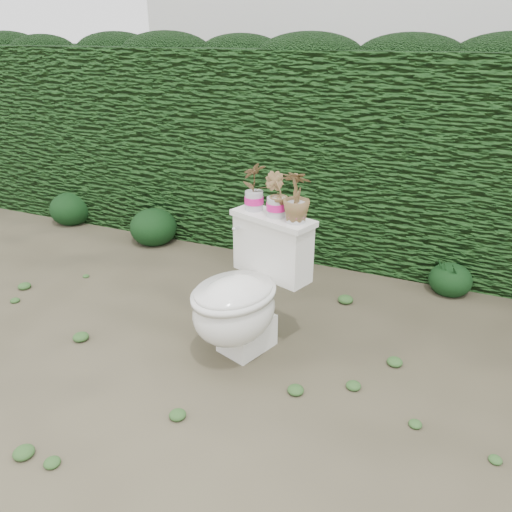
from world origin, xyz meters
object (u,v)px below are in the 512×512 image
at_px(toilet, 244,296).
at_px(potted_plant_center, 276,196).
at_px(potted_plant_left, 254,187).
at_px(potted_plant_right, 296,198).

height_order(toilet, potted_plant_center, potted_plant_center).
xyz_separation_m(toilet, potted_plant_center, (0.10, 0.22, 0.54)).
relative_size(potted_plant_left, potted_plant_center, 1.16).
height_order(toilet, potted_plant_left, potted_plant_left).
bearing_deg(potted_plant_right, toilet, 30.79).
distance_m(toilet, potted_plant_center, 0.59).
distance_m(toilet, potted_plant_left, 0.62).
xyz_separation_m(toilet, potted_plant_right, (0.23, 0.17, 0.56)).
height_order(potted_plant_center, potted_plant_right, potted_plant_right).
xyz_separation_m(potted_plant_left, potted_plant_center, (0.16, -0.05, -0.02)).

